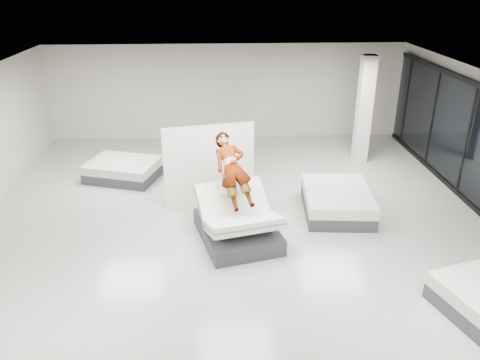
# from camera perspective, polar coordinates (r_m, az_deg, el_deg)

# --- Properties ---
(room) EXTENTS (14.00, 14.04, 3.20)m
(room) POSITION_cam_1_polar(r_m,az_deg,el_deg) (9.52, -0.51, 0.99)
(room) COLOR #AEABA5
(room) RESTS_ON ground
(hero_bed) EXTENTS (1.96, 2.32, 1.21)m
(hero_bed) POSITION_cam_1_polar(r_m,az_deg,el_deg) (10.11, -0.34, -5.24)
(hero_bed) COLOR #313136
(hero_bed) RESTS_ON floor
(person) EXTENTS (1.03, 1.68, 1.62)m
(person) POSITION_cam_1_polar(r_m,az_deg,el_deg) (9.98, -0.88, -0.00)
(person) COLOR slate
(person) RESTS_ON hero_bed
(remote) EXTENTS (0.08, 0.15, 0.08)m
(remote) POSITION_cam_1_polar(r_m,az_deg,el_deg) (9.83, 0.95, -1.88)
(remote) COLOR black
(remote) RESTS_ON person
(divider_panel) EXTENTS (2.21, 0.57, 2.03)m
(divider_panel) POSITION_cam_1_polar(r_m,az_deg,el_deg) (11.44, -3.74, 1.82)
(divider_panel) COLOR white
(divider_panel) RESTS_ON floor
(flat_bed_right_far) EXTENTS (1.70, 2.17, 0.56)m
(flat_bed_right_far) POSITION_cam_1_polar(r_m,az_deg,el_deg) (11.51, 11.74, -2.53)
(flat_bed_right_far) COLOR #313136
(flat_bed_right_far) RESTS_ON floor
(flat_bed_left_far) EXTENTS (2.19, 1.88, 0.51)m
(flat_bed_left_far) POSITION_cam_1_polar(r_m,az_deg,el_deg) (13.51, -14.04, 1.20)
(flat_bed_left_far) COLOR #313136
(flat_bed_left_far) RESTS_ON floor
(column) EXTENTS (0.40, 0.40, 3.20)m
(column) POSITION_cam_1_polar(r_m,az_deg,el_deg) (14.45, 14.88, 8.25)
(column) COLOR silver
(column) RESTS_ON floor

